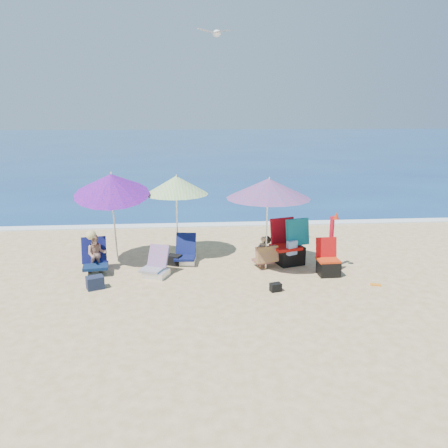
{
  "coord_description": "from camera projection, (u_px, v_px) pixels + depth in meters",
  "views": [
    {
      "loc": [
        -1.1,
        -8.93,
        3.67
      ],
      "look_at": [
        -0.3,
        1.0,
        1.1
      ],
      "focal_mm": 34.96,
      "sensor_mm": 36.0,
      "label": 1
    }
  ],
  "objects": [
    {
      "name": "camp_chair_left",
      "position": [
        328.0,
        264.0,
        10.07
      ],
      "size": [
        0.5,
        0.5,
        0.84
      ],
      "color": "#BE310D",
      "rests_on": "ground"
    },
    {
      "name": "umbrella_striped",
      "position": [
        176.0,
        185.0,
        10.97
      ],
      "size": [
        1.69,
        1.69,
        2.15
      ],
      "color": "white",
      "rests_on": "ground"
    },
    {
      "name": "bag_black_a",
      "position": [
        174.0,
        260.0,
        10.76
      ],
      "size": [
        0.41,
        0.37,
        0.25
      ],
      "color": "black",
      "rests_on": "ground"
    },
    {
      "name": "bag_black_b",
      "position": [
        276.0,
        287.0,
        9.17
      ],
      "size": [
        0.26,
        0.21,
        0.18
      ],
      "color": "black",
      "rests_on": "ground"
    },
    {
      "name": "seagull",
      "position": [
        217.0,
        33.0,
        10.01
      ],
      "size": [
        0.77,
        0.51,
        0.15
      ],
      "color": "white"
    },
    {
      "name": "foam",
      "position": [
        223.0,
        225.0,
        14.54
      ],
      "size": [
        120.0,
        0.5,
        0.04
      ],
      "color": "white",
      "rests_on": "ground"
    },
    {
      "name": "umbrella_blue",
      "position": [
        111.0,
        184.0,
        10.33
      ],
      "size": [
        1.93,
        2.0,
        2.45
      ],
      "color": "silver",
      "rests_on": "ground"
    },
    {
      "name": "umbrella_turquoise",
      "position": [
        268.0,
        188.0,
        9.98
      ],
      "size": [
        2.29,
        2.29,
        2.23
      ],
      "color": "white",
      "rests_on": "ground"
    },
    {
      "name": "chair_rainbow",
      "position": [
        156.0,
        268.0,
        10.01
      ],
      "size": [
        0.71,
        0.74,
        0.68
      ],
      "color": "#C35444",
      "rests_on": "ground"
    },
    {
      "name": "ground",
      "position": [
        241.0,
        283.0,
        9.62
      ],
      "size": [
        120.0,
        120.0,
        0.0
      ],
      "color": "#D8BC84",
      "rests_on": "ground"
    },
    {
      "name": "bag_navy_a",
      "position": [
        95.0,
        283.0,
        9.29
      ],
      "size": [
        0.42,
        0.37,
        0.27
      ],
      "color": "#182036",
      "rests_on": "ground"
    },
    {
      "name": "camp_chair_right",
      "position": [
        289.0,
        247.0,
        10.74
      ],
      "size": [
        0.96,
        0.89,
        1.18
      ],
      "color": "#A8100C",
      "rests_on": "ground"
    },
    {
      "name": "furled_umbrella",
      "position": [
        332.0,
        237.0,
        10.37
      ],
      "size": [
        0.19,
        0.3,
        1.41
      ],
      "color": "#B50C20",
      "rests_on": "ground"
    },
    {
      "name": "person_center",
      "position": [
        264.0,
        253.0,
        10.47
      ],
      "size": [
        0.62,
        0.55,
        0.8
      ],
      "color": "tan",
      "rests_on": "ground"
    },
    {
      "name": "orange_item",
      "position": [
        376.0,
        285.0,
        9.5
      ],
      "size": [
        0.24,
        0.16,
        0.03
      ],
      "color": "orange",
      "rests_on": "ground"
    },
    {
      "name": "person_left",
      "position": [
        96.0,
        254.0,
        10.13
      ],
      "size": [
        0.69,
        0.78,
        1.04
      ],
      "color": "#A87965",
      "rests_on": "ground"
    },
    {
      "name": "chair_navy",
      "position": [
        185.0,
        256.0,
        10.87
      ],
      "size": [
        0.58,
        0.74,
        0.71
      ],
      "color": "#0C1445",
      "rests_on": "ground"
    },
    {
      "name": "sea",
      "position": [
        197.0,
        143.0,
        53.06
      ],
      "size": [
        120.0,
        80.0,
        0.12
      ],
      "color": "navy",
      "rests_on": "ground"
    }
  ]
}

